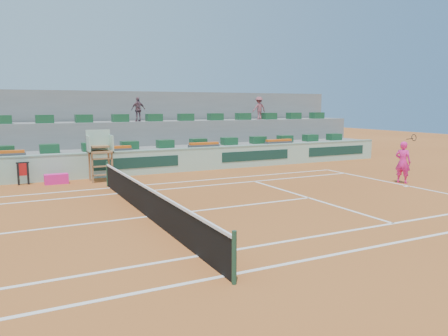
{
  "coord_description": "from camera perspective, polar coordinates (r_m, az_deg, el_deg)",
  "views": [
    {
      "loc": [
        -3.89,
        -13.25,
        3.54
      ],
      "look_at": [
        4.0,
        2.5,
        1.0
      ],
      "focal_mm": 35.0,
      "sensor_mm": 36.0,
      "label": 1
    }
  ],
  "objects": [
    {
      "name": "ground",
      "position": [
        14.25,
        -9.98,
        -6.3
      ],
      "size": [
        90.0,
        90.0,
        0.0
      ],
      "primitive_type": "plane",
      "color": "#9D4E1E",
      "rests_on": "ground"
    },
    {
      "name": "seating_tier_lower",
      "position": [
        24.44,
        -17.26,
        0.92
      ],
      "size": [
        36.0,
        4.0,
        1.2
      ],
      "primitive_type": "cube",
      "color": "gray",
      "rests_on": "ground"
    },
    {
      "name": "seating_tier_upper",
      "position": [
        25.94,
        -17.91,
        2.85
      ],
      "size": [
        36.0,
        2.4,
        2.6
      ],
      "primitive_type": "cube",
      "color": "gray",
      "rests_on": "ground"
    },
    {
      "name": "stadium_back_wall",
      "position": [
        27.46,
        -18.51,
        4.98
      ],
      "size": [
        36.0,
        0.4,
        4.4
      ],
      "primitive_type": "cube",
      "color": "gray",
      "rests_on": "ground"
    },
    {
      "name": "player_bag",
      "position": [
        21.19,
        -21.05,
        -1.34
      ],
      "size": [
        1.02,
        0.45,
        0.45
      ],
      "primitive_type": "cube",
      "color": "#FE2192",
      "rests_on": "ground"
    },
    {
      "name": "spectator_mid",
      "position": [
        25.97,
        -11.14,
        7.53
      ],
      "size": [
        0.87,
        0.47,
        1.41
      ],
      "primitive_type": "imported",
      "rotation": [
        0.0,
        0.0,
        3.29
      ],
      "color": "#6D4953",
      "rests_on": "seating_tier_upper"
    },
    {
      "name": "spectator_right",
      "position": [
        29.32,
        4.6,
        7.8
      ],
      "size": [
        1.0,
        0.62,
        1.5
      ],
      "primitive_type": "imported",
      "rotation": [
        0.0,
        0.0,
        3.21
      ],
      "color": "#8E474E",
      "rests_on": "seating_tier_upper"
    },
    {
      "name": "court_lines",
      "position": [
        14.25,
        -9.98,
        -6.28
      ],
      "size": [
        23.89,
        11.09,
        0.01
      ],
      "color": "white",
      "rests_on": "ground"
    },
    {
      "name": "tennis_net",
      "position": [
        14.13,
        -10.04,
        -4.23
      ],
      "size": [
        0.1,
        11.97,
        1.1
      ],
      "color": "black",
      "rests_on": "ground"
    },
    {
      "name": "advertising_hoarding",
      "position": [
        22.28,
        -16.27,
        0.38
      ],
      "size": [
        36.0,
        0.34,
        1.26
      ],
      "color": "#A4CFB7",
      "rests_on": "ground"
    },
    {
      "name": "umpire_chair",
      "position": [
        21.2,
        -15.93,
        2.48
      ],
      "size": [
        1.1,
        0.9,
        2.4
      ],
      "color": "#8D5E35",
      "rests_on": "ground"
    },
    {
      "name": "seat_row_lower",
      "position": [
        23.47,
        -16.98,
        2.66
      ],
      "size": [
        32.9,
        0.6,
        0.44
      ],
      "color": "#194C29",
      "rests_on": "seating_tier_lower"
    },
    {
      "name": "seat_row_upper",
      "position": [
        25.26,
        -17.85,
        6.18
      ],
      "size": [
        32.9,
        0.6,
        0.44
      ],
      "color": "#194C29",
      "rests_on": "seating_tier_upper"
    },
    {
      "name": "flower_planters",
      "position": [
        22.48,
        -20.39,
        2.06
      ],
      "size": [
        26.8,
        0.36,
        0.28
      ],
      "color": "#484848",
      "rests_on": "seating_tier_lower"
    },
    {
      "name": "towel_rack",
      "position": [
        21.46,
        -24.78,
        -0.42
      ],
      "size": [
        0.55,
        0.09,
        1.03
      ],
      "color": "black",
      "rests_on": "ground"
    },
    {
      "name": "tennis_player",
      "position": [
        21.54,
        22.33,
        0.72
      ],
      "size": [
        0.68,
        0.97,
        2.28
      ],
      "color": "#FE2192",
      "rests_on": "ground"
    }
  ]
}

